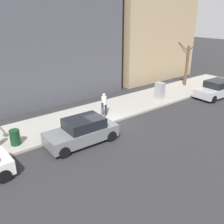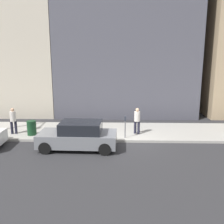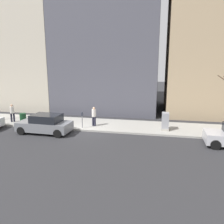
{
  "view_description": "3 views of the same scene",
  "coord_description": "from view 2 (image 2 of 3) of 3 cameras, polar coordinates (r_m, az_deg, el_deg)",
  "views": [
    {
      "loc": [
        -12.34,
        9.42,
        7.2
      ],
      "look_at": [
        -0.05,
        -0.27,
        0.89
      ],
      "focal_mm": 40.0,
      "sensor_mm": 36.0,
      "label": 1
    },
    {
      "loc": [
        -13.9,
        0.56,
        4.92
      ],
      "look_at": [
        1.39,
        0.97,
        1.53
      ],
      "focal_mm": 40.0,
      "sensor_mm": 36.0,
      "label": 2
    },
    {
      "loc": [
        -16.28,
        -5.88,
        5.24
      ],
      "look_at": [
        -0.3,
        -2.53,
        1.79
      ],
      "focal_mm": 35.0,
      "sensor_mm": 36.0,
      "label": 3
    }
  ],
  "objects": [
    {
      "name": "ground_plane",
      "position": [
        14.76,
        3.66,
        -7.01
      ],
      "size": [
        120.0,
        120.0,
        0.0
      ],
      "primitive_type": "plane",
      "color": "#2B2B2D"
    },
    {
      "name": "trash_bin",
      "position": [
        16.35,
        -17.89,
        -3.46
      ],
      "size": [
        0.56,
        0.56,
        0.9
      ],
      "primitive_type": "cylinder",
      "color": "#14381E",
      "rests_on": "sidewalk"
    },
    {
      "name": "parked_car_grey",
      "position": [
        13.7,
        -7.66,
        -5.41
      ],
      "size": [
        2.02,
        4.25,
        1.52
      ],
      "rotation": [
        0.0,
        0.0,
        -0.03
      ],
      "color": "slate",
      "rests_on": "ground"
    },
    {
      "name": "pedestrian_midblock",
      "position": [
        16.85,
        -21.66,
        -1.57
      ],
      "size": [
        0.36,
        0.39,
        1.66
      ],
      "rotation": [
        0.0,
        0.0,
        1.84
      ],
      "color": "#1E1E2D",
      "rests_on": "sidewalk"
    },
    {
      "name": "parking_meter",
      "position": [
        14.89,
        3.02,
        -2.88
      ],
      "size": [
        0.14,
        0.1,
        1.35
      ],
      "color": "slate",
      "rests_on": "sidewalk"
    },
    {
      "name": "pedestrian_near_meter",
      "position": [
        15.73,
        5.75,
        -1.69
      ],
      "size": [
        0.36,
        0.37,
        1.66
      ],
      "rotation": [
        0.0,
        0.0,
        1.04
      ],
      "color": "#1E1E2D",
      "rests_on": "sidewalk"
    },
    {
      "name": "sidewalk",
      "position": [
        16.64,
        3.42,
        -4.47
      ],
      "size": [
        4.0,
        36.0,
        0.15
      ],
      "primitive_type": "cube",
      "color": "#9E9B93",
      "rests_on": "ground"
    }
  ]
}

